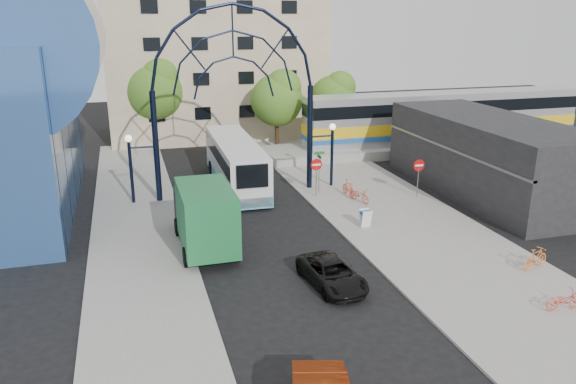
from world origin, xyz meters
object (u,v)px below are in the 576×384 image
object	(u,v)px
sandwich_board	(366,216)
gateway_arch	(233,62)
street_name_sign	(319,163)
black_suv	(332,274)
bike_far_a	(564,300)
train_car	(444,116)
bike_near_b	(348,188)
stop_sign	(316,168)
do_not_enter_sign	(419,169)
bike_far_b	(536,258)
tree_north_a	(278,97)
city_bus	(236,162)
tree_north_c	(335,95)
tree_north_b	(156,88)
green_truck	(204,216)
bike_near_a	(360,195)

from	to	relation	value
sandwich_board	gateway_arch	bearing A→B (deg)	124.91
street_name_sign	sandwich_board	bearing A→B (deg)	-86.54
black_suv	bike_far_a	distance (m)	9.33
train_car	street_name_sign	bearing A→B (deg)	-147.58
black_suv	bike_near_b	bearing A→B (deg)	58.29
sandwich_board	bike_near_b	bearing A→B (deg)	77.48
stop_sign	bike_far_a	size ratio (longest dim) A/B	1.59
do_not_enter_sign	bike_far_b	distance (m)	11.24
black_suv	bike_far_a	bearing A→B (deg)	-36.92
tree_north_a	city_bus	size ratio (longest dim) A/B	0.60
train_car	tree_north_c	distance (m)	9.95
train_car	sandwich_board	bearing A→B (deg)	-131.95
tree_north_a	bike_far_a	bearing A→B (deg)	-83.86
train_car	city_bus	bearing A→B (deg)	-163.28
gateway_arch	city_bus	bearing A→B (deg)	80.60
gateway_arch	do_not_enter_sign	bearing A→B (deg)	-19.99
black_suv	bike_far_b	distance (m)	9.66
do_not_enter_sign	bike_far_a	bearing A→B (deg)	-96.13
train_car	tree_north_a	bearing A→B (deg)	164.20
sandwich_board	bike_far_b	bearing A→B (deg)	-53.02
tree_north_a	tree_north_b	xyz separation A→B (m)	(-10.00, 4.00, 0.66)
tree_north_a	bike_far_b	world-z (taller)	tree_north_a
stop_sign	city_bus	xyz separation A→B (m)	(-4.45, 4.10, -0.31)
tree_north_c	bike_far_b	size ratio (longest dim) A/B	3.95
gateway_arch	bike_far_b	world-z (taller)	gateway_arch
do_not_enter_sign	city_bus	bearing A→B (deg)	150.21
street_name_sign	green_truck	xyz separation A→B (m)	(-8.49, -6.70, -0.42)
stop_sign	black_suv	world-z (taller)	stop_sign
tree_north_a	city_bus	xyz separation A→B (m)	(-5.77, -9.83, -2.93)
tree_north_c	tree_north_b	bearing A→B (deg)	172.88
sandwich_board	bike_far_a	distance (m)	11.35
green_truck	do_not_enter_sign	bearing A→B (deg)	16.06
black_suv	tree_north_c	bearing A→B (deg)	62.69
do_not_enter_sign	bike_far_b	world-z (taller)	do_not_enter_sign
bike_near_a	bike_far_b	bearing A→B (deg)	-89.31
do_not_enter_sign	tree_north_b	world-z (taller)	tree_north_b
train_car	do_not_enter_sign	bearing A→B (deg)	-126.87
train_car	bike_near_b	size ratio (longest dim) A/B	14.49
street_name_sign	green_truck	bearing A→B (deg)	-141.72
street_name_sign	bike_far_b	bearing A→B (deg)	-67.24
do_not_enter_sign	black_suv	xyz separation A→B (m)	(-9.61, -9.95, -1.40)
train_car	bike_near_b	distance (m)	17.04
tree_north_a	bike_far_b	distance (m)	27.80
stop_sign	city_bus	distance (m)	6.06
gateway_arch	stop_sign	distance (m)	8.37
street_name_sign	bike_far_a	bearing A→B (deg)	-76.30
street_name_sign	black_suv	xyz separation A→B (m)	(-3.81, -12.55, -1.55)
street_name_sign	train_car	bearing A→B (deg)	32.42
train_car	bike_near_a	size ratio (longest dim) A/B	14.66
street_name_sign	bike_near_b	bearing A→B (deg)	-35.68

